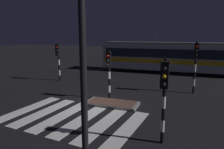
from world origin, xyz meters
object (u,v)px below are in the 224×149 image
at_px(traffic_light_corner_far_right, 196,60).
at_px(street_lamp_near_kerb, 77,21).
at_px(traffic_light_corner_far_left, 58,56).
at_px(traffic_light_corner_near_right, 164,89).
at_px(tram, 177,57).
at_px(traffic_light_median_centre, 109,68).

distance_m(traffic_light_corner_far_right, street_lamp_near_kerb, 11.33).
xyz_separation_m(traffic_light_corner_far_right, traffic_light_corner_far_left, (-11.20, 0.35, -0.19)).
bearing_deg(street_lamp_near_kerb, traffic_light_corner_far_left, 126.50).
xyz_separation_m(traffic_light_corner_far_left, traffic_light_corner_near_right, (9.98, -8.11, -0.05)).
height_order(traffic_light_corner_near_right, street_lamp_near_kerb, street_lamp_near_kerb).
height_order(traffic_light_corner_near_right, tram, tram).
bearing_deg(tram, traffic_light_corner_near_right, -88.54).
bearing_deg(traffic_light_corner_near_right, traffic_light_median_centre, 130.54).
distance_m(traffic_light_corner_far_right, traffic_light_corner_near_right, 7.86).
xyz_separation_m(traffic_light_corner_far_right, street_lamp_near_kerb, (-3.00, -10.74, 1.99)).
bearing_deg(traffic_light_median_centre, traffic_light_corner_far_left, 149.48).
xyz_separation_m(traffic_light_corner_far_right, traffic_light_corner_near_right, (-1.22, -7.76, -0.24)).
height_order(street_lamp_near_kerb, tram, street_lamp_near_kerb).
relative_size(street_lamp_near_kerb, tram, 0.42).
height_order(traffic_light_median_centre, traffic_light_corner_far_left, traffic_light_corner_far_left).
height_order(traffic_light_corner_far_right, traffic_light_corner_near_right, traffic_light_corner_far_right).
relative_size(traffic_light_corner_far_right, traffic_light_corner_near_right, 1.11).
distance_m(traffic_light_corner_far_right, traffic_light_median_centre, 6.03).
bearing_deg(tram, traffic_light_corner_far_left, -141.99).
bearing_deg(street_lamp_near_kerb, tram, 85.77).
height_order(traffic_light_corner_far_right, traffic_light_corner_far_left, traffic_light_corner_far_right).
distance_m(traffic_light_corner_far_right, tram, 8.03).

